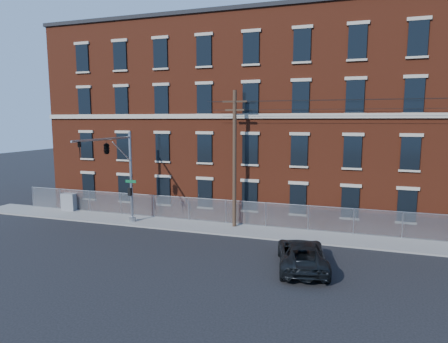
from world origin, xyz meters
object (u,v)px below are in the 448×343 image
pickup_truck (302,254)px  traffic_signal_mast (113,157)px  utility_pole_near (235,157)px  utility_cabinet (69,202)px

pickup_truck → traffic_signal_mast: bearing=-22.6°
traffic_signal_mast → utility_pole_near: utility_pole_near is taller
traffic_signal_mast → utility_cabinet: size_ratio=4.65×
traffic_signal_mast → utility_cabinet: (-7.25, 3.82, -4.52)m
traffic_signal_mast → utility_pole_near: bearing=23.1°
utility_cabinet → utility_pole_near: bearing=-5.6°
utility_pole_near → utility_cabinet: (-15.25, 0.40, -4.47)m
traffic_signal_mast → pickup_truck: (13.64, -2.83, -4.64)m
pickup_truck → utility_cabinet: bearing=-28.5°
pickup_truck → utility_cabinet: 21.92m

